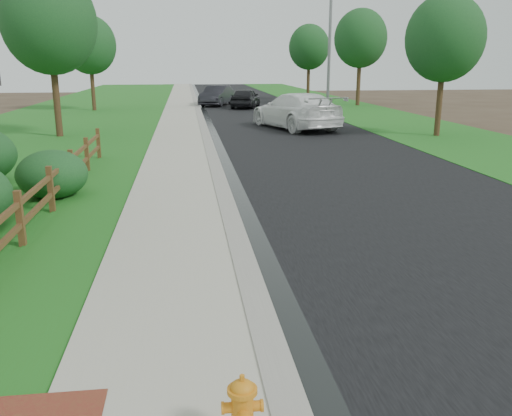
{
  "coord_description": "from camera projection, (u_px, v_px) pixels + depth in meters",
  "views": [
    {
      "loc": [
        -0.51,
        -4.85,
        3.37
      ],
      "look_at": [
        0.75,
        4.87,
        0.71
      ],
      "focal_mm": 38.0,
      "sensor_mm": 36.0,
      "label": 1
    }
  ],
  "objects": [
    {
      "name": "tree_far_right",
      "position": [
        309.0,
        47.0,
        47.44
      ],
      "size": [
        3.56,
        3.56,
        6.56
      ],
      "color": "#382217",
      "rests_on": "ground"
    },
    {
      "name": "shrub_b",
      "position": [
        52.0,
        174.0,
        13.65
      ],
      "size": [
        2.1,
        2.1,
        1.23
      ],
      "primitive_type": "ellipsoid",
      "rotation": [
        0.0,
        0.0,
        0.22
      ],
      "color": "#17401E",
      "rests_on": "ground"
    },
    {
      "name": "ranch_fence",
      "position": [
        37.0,
        200.0,
        11.11
      ],
      "size": [
        0.12,
        16.92,
        1.1
      ],
      "color": "#53341B",
      "rests_on": "ground"
    },
    {
      "name": "sidewalk",
      "position": [
        180.0,
        109.0,
        38.97
      ],
      "size": [
        2.2,
        90.0,
        0.1
      ],
      "primitive_type": "cube",
      "color": "#AAA694",
      "rests_on": "ground"
    },
    {
      "name": "tree_near_left",
      "position": [
        49.0,
        22.0,
        23.69
      ],
      "size": [
        4.12,
        4.12,
        7.3
      ],
      "color": "#382217",
      "rests_on": "ground"
    },
    {
      "name": "dark_car_mid",
      "position": [
        245.0,
        98.0,
        40.38
      ],
      "size": [
        2.87,
        4.59,
        1.46
      ],
      "primitive_type": "imported",
      "rotation": [
        0.0,
        0.0,
        2.85
      ],
      "color": "black",
      "rests_on": "road"
    },
    {
      "name": "ground",
      "position": [
        245.0,
        399.0,
        5.59
      ],
      "size": [
        120.0,
        120.0,
        0.0
      ],
      "primitive_type": "plane",
      "color": "#3C2C20"
    },
    {
      "name": "grass_strip",
      "position": [
        153.0,
        110.0,
        38.73
      ],
      "size": [
        1.6,
        90.0,
        0.06
      ],
      "primitive_type": "cube",
      "color": "#24621C",
      "rests_on": "ground"
    },
    {
      "name": "tree_near_right",
      "position": [
        445.0,
        39.0,
        24.08
      ],
      "size": [
        3.5,
        3.5,
        6.29
      ],
      "color": "#382217",
      "rests_on": "ground"
    },
    {
      "name": "curb",
      "position": [
        198.0,
        109.0,
        39.12
      ],
      "size": [
        0.4,
        90.0,
        0.12
      ],
      "primitive_type": "cube",
      "color": "gray",
      "rests_on": "ground"
    },
    {
      "name": "verge_far",
      "position": [
        347.0,
        108.0,
        40.51
      ],
      "size": [
        6.0,
        90.0,
        0.04
      ],
      "primitive_type": "cube",
      "color": "#24621C",
      "rests_on": "ground"
    },
    {
      "name": "wet_gutter",
      "position": [
        203.0,
        109.0,
        39.18
      ],
      "size": [
        0.5,
        90.0,
        0.0
      ],
      "primitive_type": "cube",
      "color": "black",
      "rests_on": "road"
    },
    {
      "name": "road",
      "position": [
        255.0,
        109.0,
        39.66
      ],
      "size": [
        8.0,
        90.0,
        0.02
      ],
      "primitive_type": "cube",
      "color": "black",
      "rests_on": "ground"
    },
    {
      "name": "tree_mid_right",
      "position": [
        361.0,
        39.0,
        41.39
      ],
      "size": [
        4.03,
        4.03,
        7.3
      ],
      "color": "#382217",
      "rests_on": "ground"
    },
    {
      "name": "white_suv",
      "position": [
        296.0,
        111.0,
        27.73
      ],
      "size": [
        4.31,
        6.76,
        1.82
      ],
      "primitive_type": "imported",
      "rotation": [
        0.0,
        0.0,
        3.44
      ],
      "color": "white",
      "rests_on": "road"
    },
    {
      "name": "tree_mid_left",
      "position": [
        90.0,
        45.0,
        37.16
      ],
      "size": [
        3.61,
        3.61,
        6.46
      ],
      "color": "#382217",
      "rests_on": "ground"
    },
    {
      "name": "fire_hydrant",
      "position": [
        242.0,
        410.0,
        4.78
      ],
      "size": [
        0.41,
        0.33,
        0.64
      ],
      "color": "orange",
      "rests_on": "sidewalk"
    },
    {
      "name": "streetlight",
      "position": [
        327.0,
        30.0,
        33.96
      ],
      "size": [
        2.14,
        0.6,
        9.33
      ],
      "color": "slate",
      "rests_on": "ground"
    },
    {
      "name": "dark_car_far",
      "position": [
        217.0,
        96.0,
        42.51
      ],
      "size": [
        3.15,
        4.9,
        1.52
      ],
      "primitive_type": "imported",
      "rotation": [
        0.0,
        0.0,
        -0.36
      ],
      "color": "black",
      "rests_on": "road"
    },
    {
      "name": "lawn_near",
      "position": [
        78.0,
        111.0,
        38.09
      ],
      "size": [
        9.0,
        90.0,
        0.04
      ],
      "primitive_type": "cube",
      "color": "#24621C",
      "rests_on": "ground"
    }
  ]
}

